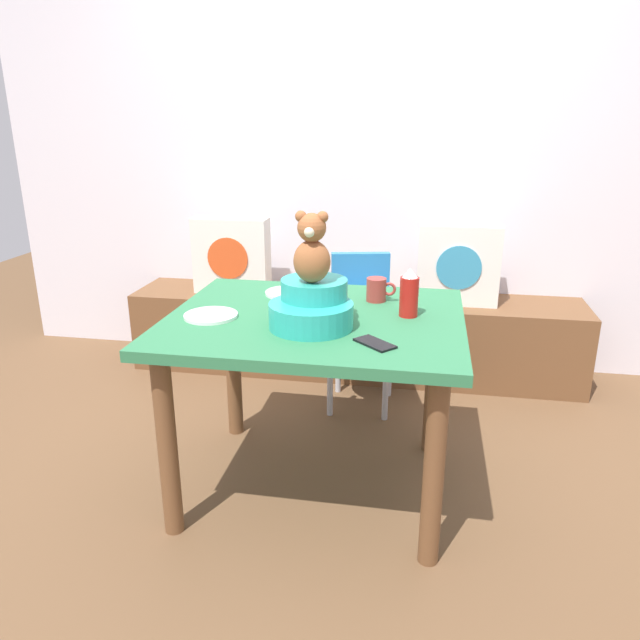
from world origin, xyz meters
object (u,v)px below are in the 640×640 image
at_px(dinner_plate_far, 289,293).
at_px(cell_phone, 375,343).
at_px(pillow_floral_right, 458,265).
at_px(highchair, 362,310).
at_px(dining_table, 315,344).
at_px(coffee_mug, 377,290).
at_px(infant_seat_teal, 312,306).
at_px(ketchup_bottle, 409,294).
at_px(teddy_bear, 312,249).
at_px(pillow_floral_left, 232,256).
at_px(dinner_plate_near, 211,316).
at_px(book_stack, 365,292).

relative_size(dinner_plate_far, cell_phone, 1.39).
bearing_deg(pillow_floral_right, highchair, -139.16).
distance_m(dining_table, coffee_mug, 0.35).
distance_m(pillow_floral_right, infant_seat_teal, 1.43).
relative_size(infant_seat_teal, coffee_mug, 2.75).
bearing_deg(ketchup_bottle, dining_table, -170.08).
relative_size(highchair, infant_seat_teal, 2.39).
relative_size(pillow_floral_right, teddy_bear, 1.76).
height_order(pillow_floral_left, coffee_mug, pillow_floral_left).
relative_size(coffee_mug, dinner_plate_near, 0.60).
xyz_separation_m(pillow_floral_left, book_stack, (0.79, 0.02, -0.19)).
xyz_separation_m(teddy_bear, dinner_plate_near, (-0.39, 0.03, -0.27)).
relative_size(ketchup_bottle, dinner_plate_far, 0.92).
relative_size(ketchup_bottle, coffee_mug, 1.54).
height_order(pillow_floral_left, infant_seat_teal, same).
height_order(highchair, ketchup_bottle, ketchup_bottle).
bearing_deg(pillow_floral_right, dinner_plate_far, -128.56).
bearing_deg(ketchup_bottle, teddy_bear, -153.00).
distance_m(dining_table, dinner_plate_far, 0.33).
bearing_deg(pillow_floral_left, pillow_floral_right, 0.00).
bearing_deg(coffee_mug, dining_table, -132.00).
height_order(pillow_floral_left, highchair, pillow_floral_left).
bearing_deg(infant_seat_teal, cell_phone, -32.31).
xyz_separation_m(dining_table, dinner_plate_near, (-0.38, -0.08, 0.12)).
distance_m(dinner_plate_far, cell_phone, 0.67).
distance_m(teddy_bear, dinner_plate_far, 0.49).
relative_size(dining_table, coffee_mug, 9.20).
height_order(pillow_floral_left, ketchup_bottle, ketchup_bottle).
height_order(dining_table, ketchup_bottle, ketchup_bottle).
distance_m(pillow_floral_right, dinner_plate_near, 1.60).
height_order(highchair, dinner_plate_far, highchair).
relative_size(pillow_floral_right, infant_seat_teal, 1.33).
relative_size(book_stack, teddy_bear, 0.80).
xyz_separation_m(infant_seat_teal, teddy_bear, (0.00, -0.00, 0.21)).
height_order(pillow_floral_right, infant_seat_teal, same).
xyz_separation_m(highchair, coffee_mug, (0.12, -0.54, 0.27)).
bearing_deg(pillow_floral_left, dining_table, -58.83).
bearing_deg(cell_phone, dining_table, 86.59).
xyz_separation_m(ketchup_bottle, dinner_plate_near, (-0.73, -0.14, -0.08)).
bearing_deg(dinner_plate_far, infant_seat_teal, -65.41).
relative_size(ketchup_bottle, dinner_plate_near, 0.92).
height_order(dining_table, cell_phone, cell_phone).
bearing_deg(pillow_floral_right, teddy_bear, -113.53).
bearing_deg(dining_table, ketchup_bottle, 9.92).
distance_m(coffee_mug, dinner_plate_far, 0.38).
distance_m(dining_table, dinner_plate_near, 0.41).
bearing_deg(dining_table, book_stack, 86.97).
bearing_deg(dinner_plate_near, dining_table, 12.25).
bearing_deg(teddy_bear, dining_table, 94.68).
bearing_deg(ketchup_bottle, pillow_floral_right, 78.39).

